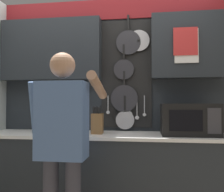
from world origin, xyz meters
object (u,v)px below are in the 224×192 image
(utensil_crock, at_px, (44,125))
(person, at_px, (63,137))
(microwave, at_px, (189,119))
(knife_block, at_px, (97,123))

(utensil_crock, xyz_separation_m, person, (0.40, -0.59, -0.04))
(utensil_crock, bearing_deg, person, -55.72)
(microwave, relative_size, knife_block, 1.87)
(knife_block, height_order, utensil_crock, utensil_crock)
(knife_block, relative_size, person, 0.17)
(microwave, bearing_deg, utensil_crock, 179.93)
(knife_block, bearing_deg, person, -105.08)
(utensil_crock, relative_size, person, 0.21)
(microwave, distance_m, utensil_crock, 1.46)
(microwave, distance_m, knife_block, 0.90)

